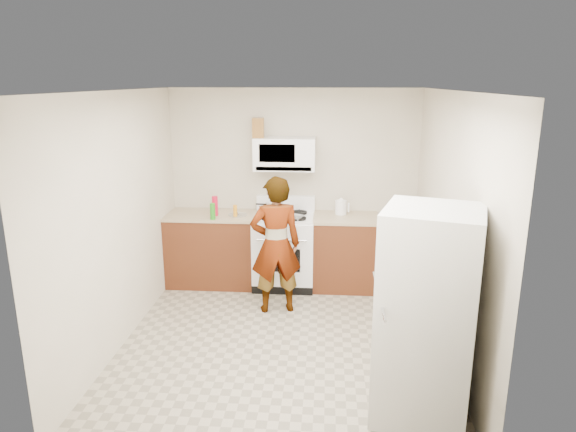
# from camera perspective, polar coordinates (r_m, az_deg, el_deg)

# --- Properties ---
(floor) EXTENTS (3.60, 3.60, 0.00)m
(floor) POSITION_cam_1_polar(r_m,az_deg,el_deg) (5.44, -0.67, -13.60)
(floor) COLOR gray
(floor) RESTS_ON ground
(back_wall) EXTENTS (3.20, 0.02, 2.50)m
(back_wall) POSITION_cam_1_polar(r_m,az_deg,el_deg) (6.70, 0.62, 3.33)
(back_wall) COLOR beige
(back_wall) RESTS_ON floor
(right_wall) EXTENTS (0.02, 3.60, 2.50)m
(right_wall) POSITION_cam_1_polar(r_m,az_deg,el_deg) (5.08, 17.45, -1.15)
(right_wall) COLOR beige
(right_wall) RESTS_ON floor
(cabinet_left) EXTENTS (1.12, 0.62, 0.90)m
(cabinet_left) POSITION_cam_1_polar(r_m,az_deg,el_deg) (6.77, -8.40, -3.74)
(cabinet_left) COLOR #552914
(cabinet_left) RESTS_ON floor
(counter_left) EXTENTS (1.14, 0.64, 0.03)m
(counter_left) POSITION_cam_1_polar(r_m,az_deg,el_deg) (6.63, -8.55, 0.09)
(counter_left) COLOR tan
(counter_left) RESTS_ON cabinet_left
(cabinet_right) EXTENTS (0.80, 0.62, 0.90)m
(cabinet_right) POSITION_cam_1_polar(r_m,az_deg,el_deg) (6.61, 6.34, -4.12)
(cabinet_right) COLOR #552914
(cabinet_right) RESTS_ON floor
(counter_right) EXTENTS (0.82, 0.64, 0.03)m
(counter_right) POSITION_cam_1_polar(r_m,az_deg,el_deg) (6.48, 6.46, -0.20)
(counter_right) COLOR tan
(counter_right) RESTS_ON cabinet_right
(gas_range) EXTENTS (0.76, 0.65, 1.13)m
(gas_range) POSITION_cam_1_polar(r_m,az_deg,el_deg) (6.61, -0.43, -3.71)
(gas_range) COLOR white
(gas_range) RESTS_ON floor
(microwave) EXTENTS (0.76, 0.38, 0.40)m
(microwave) POSITION_cam_1_polar(r_m,az_deg,el_deg) (6.45, -0.36, 6.93)
(microwave) COLOR white
(microwave) RESTS_ON back_wall
(person) EXTENTS (0.65, 0.50, 1.58)m
(person) POSITION_cam_1_polar(r_m,az_deg,el_deg) (5.79, -1.37, -3.25)
(person) COLOR tan
(person) RESTS_ON floor
(fridge) EXTENTS (0.87, 0.87, 1.70)m
(fridge) POSITION_cam_1_polar(r_m,az_deg,el_deg) (4.12, 15.19, -10.73)
(fridge) COLOR silver
(fridge) RESTS_ON floor
(kettle) EXTENTS (0.16, 0.16, 0.18)m
(kettle) POSITION_cam_1_polar(r_m,az_deg,el_deg) (6.56, 5.89, 0.96)
(kettle) COLOR white
(kettle) RESTS_ON counter_right
(jug) EXTENTS (0.15, 0.15, 0.24)m
(jug) POSITION_cam_1_polar(r_m,az_deg,el_deg) (6.44, -3.33, 9.76)
(jug) COLOR brown
(jug) RESTS_ON microwave
(saucepan) EXTENTS (0.24, 0.24, 0.12)m
(saucepan) POSITION_cam_1_polar(r_m,az_deg,el_deg) (6.56, -1.51, 0.96)
(saucepan) COLOR silver
(saucepan) RESTS_ON gas_range
(tray) EXTENTS (0.29, 0.24, 0.05)m
(tray) POSITION_cam_1_polar(r_m,az_deg,el_deg) (6.34, 0.43, -0.09)
(tray) COLOR white
(tray) RESTS_ON gas_range
(bottle_spray) EXTENTS (0.08, 0.08, 0.25)m
(bottle_spray) POSITION_cam_1_polar(r_m,az_deg,el_deg) (6.51, -8.12, 1.12)
(bottle_spray) COLOR red
(bottle_spray) RESTS_ON counter_left
(bottle_hot_sauce) EXTENTS (0.06, 0.06, 0.15)m
(bottle_hot_sauce) POSITION_cam_1_polar(r_m,az_deg,el_deg) (6.43, -5.89, 0.56)
(bottle_hot_sauce) COLOR orange
(bottle_hot_sauce) RESTS_ON counter_left
(bottle_green_cap) EXTENTS (0.08, 0.08, 0.20)m
(bottle_green_cap) POSITION_cam_1_polar(r_m,az_deg,el_deg) (6.34, -8.37, 0.51)
(bottle_green_cap) COLOR #217F17
(bottle_green_cap) RESTS_ON counter_left
(pot_lid) EXTENTS (0.32, 0.32, 0.01)m
(pot_lid) POSITION_cam_1_polar(r_m,az_deg,el_deg) (6.52, -5.61, 0.14)
(pot_lid) COLOR white
(pot_lid) RESTS_ON counter_left
(broom) EXTENTS (0.14, 0.27, 1.27)m
(broom) POSITION_cam_1_polar(r_m,az_deg,el_deg) (5.90, 15.15, -4.96)
(broom) COLOR white
(broom) RESTS_ON floor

